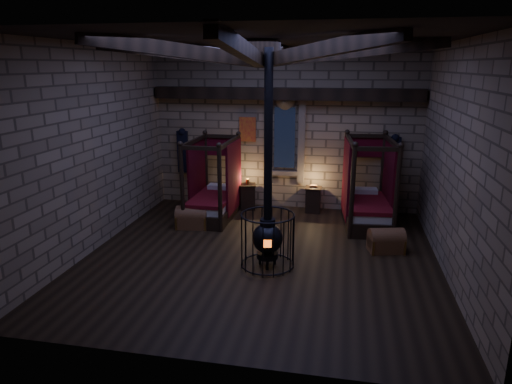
% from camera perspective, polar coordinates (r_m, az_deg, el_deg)
% --- Properties ---
extents(room, '(7.02, 7.02, 4.29)m').
position_cam_1_polar(room, '(8.67, 0.78, 15.51)').
color(room, black).
rests_on(room, ground).
extents(bed_left, '(1.03, 1.93, 2.00)m').
position_cam_1_polar(bed_left, '(11.60, -5.30, -0.81)').
color(bed_left, black).
rests_on(bed_left, ground).
extents(bed_right, '(1.22, 2.08, 2.09)m').
position_cam_1_polar(bed_right, '(11.36, 13.67, -1.44)').
color(bed_right, black).
rests_on(bed_right, ground).
extents(trunk_left, '(0.79, 0.55, 0.54)m').
position_cam_1_polar(trunk_left, '(10.98, -7.97, -3.23)').
color(trunk_left, brown).
rests_on(trunk_left, ground).
extents(trunk_right, '(0.79, 0.60, 0.52)m').
position_cam_1_polar(trunk_right, '(9.89, 15.96, -5.92)').
color(trunk_right, brown).
rests_on(trunk_right, ground).
extents(nightstand_left, '(0.51, 0.49, 0.83)m').
position_cam_1_polar(nightstand_left, '(12.26, -1.04, -0.53)').
color(nightstand_left, black).
rests_on(nightstand_left, ground).
extents(nightstand_right, '(0.42, 0.40, 0.73)m').
position_cam_1_polar(nightstand_right, '(12.10, 7.15, -0.92)').
color(nightstand_right, black).
rests_on(nightstand_right, ground).
extents(stove, '(1.03, 1.03, 4.05)m').
position_cam_1_polar(stove, '(8.71, 1.46, -5.43)').
color(stove, black).
rests_on(stove, ground).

